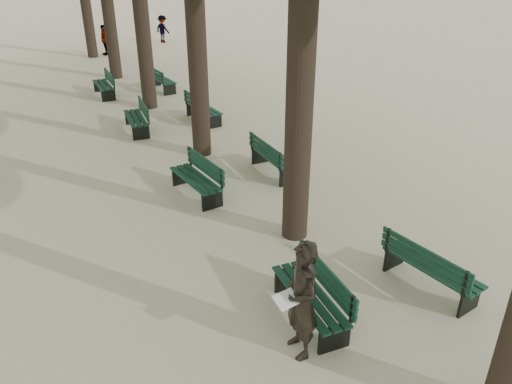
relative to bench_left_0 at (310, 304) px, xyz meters
name	(u,v)px	position (x,y,z in m)	size (l,w,h in m)	color
ground	(315,354)	(-0.37, -0.72, -0.27)	(120.00, 120.00, 0.00)	beige
bench_left_0	(310,304)	(0.00, 0.00, 0.00)	(0.75, 1.85, 0.92)	black
bench_left_1	(196,185)	(0.00, 4.87, 0.00)	(0.73, 1.85, 0.92)	black
bench_left_2	(137,123)	(0.00, 9.96, 0.00)	(0.78, 1.86, 0.92)	black
bench_left_3	(104,89)	(0.00, 14.54, 0.00)	(0.62, 1.81, 0.92)	black
bench_right_0	(430,275)	(2.27, -0.34, 0.00)	(0.80, 1.86, 0.92)	black
bench_right_1	(274,164)	(2.27, 5.12, 0.00)	(0.62, 1.82, 0.92)	black
bench_right_2	(204,113)	(2.27, 9.90, 0.00)	(0.69, 1.83, 0.92)	black
bench_right_3	(162,84)	(2.27, 14.29, 0.00)	(0.69, 1.84, 0.92)	black
man_with_map	(302,301)	(-0.54, -0.55, 0.66)	(0.66, 0.78, 1.87)	black
pedestrian_c	(104,40)	(1.86, 22.49, 0.50)	(0.91, 0.31, 1.55)	#262628
pedestrian_b	(163,29)	(5.74, 24.55, 0.50)	(1.00, 0.31, 1.55)	#262628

